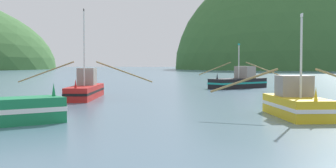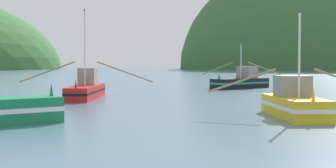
{
  "view_description": "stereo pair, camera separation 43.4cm",
  "coord_description": "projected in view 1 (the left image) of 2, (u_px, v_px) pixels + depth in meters",
  "views": [
    {
      "loc": [
        10.61,
        -9.68,
        3.07
      ],
      "look_at": [
        7.27,
        25.89,
        1.4
      ],
      "focal_mm": 49.87,
      "sensor_mm": 36.0,
      "label": 1
    },
    {
      "loc": [
        11.04,
        -9.63,
        3.07
      ],
      "look_at": [
        7.27,
        25.89,
        1.4
      ],
      "focal_mm": 49.87,
      "sensor_mm": 36.0,
      "label": 2
    }
  ],
  "objects": [
    {
      "name": "fishing_boat_red",
      "position": [
        86.0,
        89.0,
        39.65
      ],
      "size": [
        11.38,
        9.25,
        7.52
      ],
      "rotation": [
        0.0,
        0.0,
        4.8
      ],
      "color": "red",
      "rests_on": "ground"
    },
    {
      "name": "hill_mid_right",
      "position": [
        319.0,
        69.0,
        206.57
      ],
      "size": [
        127.75,
        102.2,
        102.01
      ],
      "primitive_type": "ellipsoid",
      "color": "#386633",
      "rests_on": "ground"
    },
    {
      "name": "fishing_boat_black",
      "position": [
        239.0,
        81.0,
        55.16
      ],
      "size": [
        9.5,
        9.33,
        5.28
      ],
      "rotation": [
        0.0,
        0.0,
        3.94
      ],
      "color": "black",
      "rests_on": "ground"
    },
    {
      "name": "fishing_boat_yellow",
      "position": [
        296.0,
        103.0,
        26.18
      ],
      "size": [
        9.63,
        6.54,
        5.72
      ],
      "rotation": [
        0.0,
        0.0,
        4.87
      ],
      "color": "gold",
      "rests_on": "ground"
    }
  ]
}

